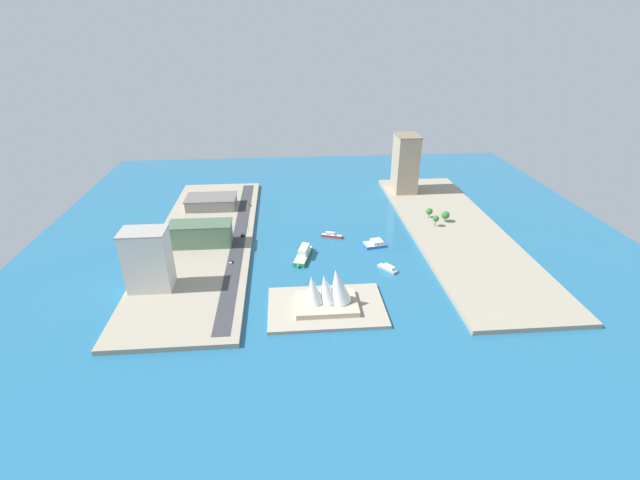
# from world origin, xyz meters

# --- Properties ---
(ground_plane) EXTENTS (440.00, 440.00, 0.00)m
(ground_plane) POSITION_xyz_m (0.00, 0.00, 0.00)
(ground_plane) COLOR #23668E
(quay_west) EXTENTS (70.00, 240.00, 2.93)m
(quay_west) POSITION_xyz_m (-94.14, 0.00, 1.46)
(quay_west) COLOR #9E937F
(quay_west) RESTS_ON ground_plane
(quay_east) EXTENTS (70.00, 240.00, 2.93)m
(quay_east) POSITION_xyz_m (94.14, 0.00, 1.46)
(quay_east) COLOR #9E937F
(quay_east) RESTS_ON ground_plane
(peninsula_point) EXTENTS (64.79, 42.26, 2.00)m
(peninsula_point) POSITION_xyz_m (13.26, 90.02, 1.00)
(peninsula_point) COLOR #A89E89
(peninsula_point) RESTS_ON ground_plane
(road_strip) EXTENTS (9.57, 228.00, 0.15)m
(road_strip) POSITION_xyz_m (68.70, 0.00, 3.00)
(road_strip) COLOR #38383D
(road_strip) RESTS_ON quay_east
(yacht_sleek_gray) EXTENTS (11.70, 14.00, 3.84)m
(yacht_sleek_gray) POSITION_xyz_m (-30.41, 50.72, 1.51)
(yacht_sleek_gray) COLOR #999EA3
(yacht_sleek_gray) RESTS_ON ground_plane
(tugboat_red) EXTENTS (16.85, 7.77, 4.12)m
(tugboat_red) POSITION_xyz_m (0.40, -0.58, 1.52)
(tugboat_red) COLOR red
(tugboat_red) RESTS_ON ground_plane
(ferry_green_doubledeck) EXTENTS (14.75, 29.39, 7.22)m
(ferry_green_doubledeck) POSITION_xyz_m (23.13, 29.39, 2.65)
(ferry_green_doubledeck) COLOR #2D8C4C
(ferry_green_doubledeck) RESTS_ON ground_plane
(catamaran_blue) EXTENTS (17.32, 12.45, 4.15)m
(catamaran_blue) POSITION_xyz_m (-28.95, 15.57, 1.62)
(catamaran_blue) COLOR blue
(catamaran_blue) RESTS_ON ground_plane
(terminal_long_green) EXTENTS (43.31, 18.23, 16.26)m
(terminal_long_green) POSITION_xyz_m (93.62, 8.94, 11.09)
(terminal_long_green) COLOR slate
(terminal_long_green) RESTS_ON quay_east
(carpark_squat_concrete) EXTENTS (41.73, 25.98, 9.33)m
(carpark_squat_concrete) POSITION_xyz_m (96.27, -61.15, 7.62)
(carpark_squat_concrete) COLOR gray
(carpark_squat_concrete) RESTS_ON quay_east
(hotel_broad_white) EXTENTS (25.64, 17.53, 36.91)m
(hotel_broad_white) POSITION_xyz_m (114.14, 63.69, 21.41)
(hotel_broad_white) COLOR silver
(hotel_broad_white) RESTS_ON quay_east
(apartment_midrise_tan) EXTENTS (20.11, 27.02, 51.77)m
(apartment_midrise_tan) POSITION_xyz_m (-75.70, -88.39, 28.84)
(apartment_midrise_tan) COLOR tan
(apartment_midrise_tan) RESTS_ON quay_west
(van_white) EXTENTS (2.01, 4.89, 1.53)m
(van_white) POSITION_xyz_m (71.06, 37.64, 3.83)
(van_white) COLOR black
(van_white) RESTS_ON road_strip
(taxi_yellow_cab) EXTENTS (1.97, 4.67, 1.59)m
(taxi_yellow_cab) POSITION_xyz_m (65.17, -61.46, 3.84)
(taxi_yellow_cab) COLOR black
(taxi_yellow_cab) RESTS_ON road_strip
(suv_black) EXTENTS (2.01, 4.75, 1.57)m
(suv_black) POSITION_xyz_m (66.55, -2.21, 3.85)
(suv_black) COLOR black
(suv_black) RESTS_ON road_strip
(traffic_light_waterfront) EXTENTS (0.36, 0.36, 6.50)m
(traffic_light_waterfront) POSITION_xyz_m (62.59, -10.31, 7.27)
(traffic_light_waterfront) COLOR black
(traffic_light_waterfront) RESTS_ON quay_east
(opera_landmark) EXTENTS (34.43, 25.12, 23.85)m
(opera_landmark) POSITION_xyz_m (12.46, 90.02, 11.08)
(opera_landmark) COLOR #BCAD93
(opera_landmark) RESTS_ON peninsula_point
(park_tree_cluster) EXTENTS (16.03, 21.74, 8.74)m
(park_tree_cluster) POSITION_xyz_m (-85.43, -16.38, 8.52)
(park_tree_cluster) COLOR brown
(park_tree_cluster) RESTS_ON quay_west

